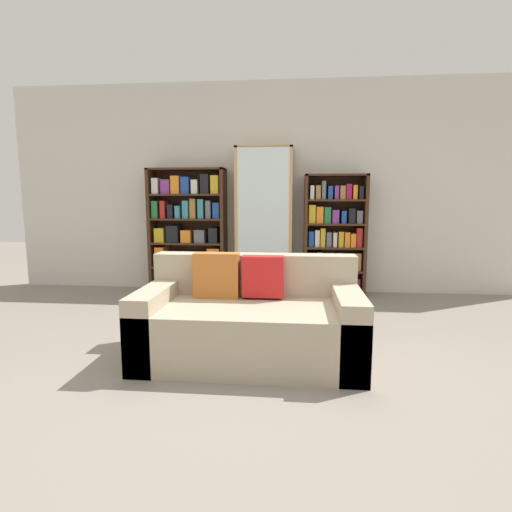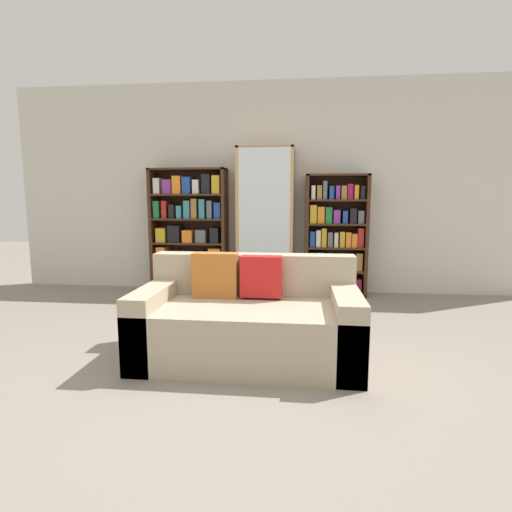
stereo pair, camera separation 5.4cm
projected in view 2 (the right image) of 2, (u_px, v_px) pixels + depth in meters
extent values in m
plane|color=gray|center=(237.00, 379.00, 2.72)|extent=(16.00, 16.00, 0.00)
cube|color=beige|center=(269.00, 189.00, 5.22)|extent=(6.84, 0.06, 2.70)
cube|color=tan|center=(248.00, 332.00, 3.03)|extent=(1.65, 0.88, 0.43)
cube|color=tan|center=(253.00, 274.00, 3.31)|extent=(1.65, 0.20, 0.33)
cube|color=tan|center=(156.00, 321.00, 3.10)|extent=(0.20, 0.88, 0.55)
cube|color=tan|center=(345.00, 327.00, 2.95)|extent=(0.20, 0.88, 0.55)
cube|color=#B76628|center=(215.00, 275.00, 3.18)|extent=(0.36, 0.12, 0.36)
cube|color=red|center=(261.00, 276.00, 3.14)|extent=(0.32, 0.12, 0.32)
cube|color=#3D2314|center=(154.00, 231.00, 5.25)|extent=(0.04, 0.32, 1.60)
cube|color=#3D2314|center=(225.00, 231.00, 5.15)|extent=(0.04, 0.32, 1.60)
cube|color=#3D2314|center=(188.00, 169.00, 5.09)|extent=(0.99, 0.32, 0.02)
cube|color=#3D2314|center=(191.00, 290.00, 5.31)|extent=(0.99, 0.32, 0.02)
cube|color=#3D2314|center=(192.00, 230.00, 5.35)|extent=(0.99, 0.01, 1.60)
cube|color=#3D2314|center=(190.00, 266.00, 5.27)|extent=(0.91, 0.32, 0.02)
cube|color=#3D2314|center=(190.00, 243.00, 5.22)|extent=(0.91, 0.32, 0.02)
cube|color=#3D2314|center=(189.00, 219.00, 5.18)|extent=(0.91, 0.32, 0.02)
cube|color=#3D2314|center=(188.00, 195.00, 5.14)|extent=(0.91, 0.32, 0.02)
cube|color=#AD231E|center=(162.00, 282.00, 5.33)|extent=(0.06, 0.24, 0.17)
cube|color=#1E4293|center=(168.00, 282.00, 5.32)|extent=(0.07, 0.24, 0.18)
cube|color=black|center=(174.00, 282.00, 5.31)|extent=(0.07, 0.24, 0.20)
cube|color=#1E4293|center=(181.00, 282.00, 5.30)|extent=(0.06, 0.24, 0.19)
cube|color=teal|center=(187.00, 281.00, 5.29)|extent=(0.07, 0.24, 0.23)
cube|color=#8E1947|center=(193.00, 282.00, 5.28)|extent=(0.06, 0.24, 0.21)
cube|color=#8E1947|center=(200.00, 283.00, 5.28)|extent=(0.08, 0.24, 0.17)
cube|color=#5B5B60|center=(207.00, 282.00, 5.26)|extent=(0.07, 0.24, 0.21)
cube|color=#7A3384|center=(213.00, 281.00, 5.25)|extent=(0.05, 0.24, 0.23)
cube|color=#1E4293|center=(220.00, 281.00, 5.24)|extent=(0.06, 0.24, 0.24)
cube|color=orange|center=(163.00, 256.00, 5.28)|extent=(0.11, 0.24, 0.25)
cube|color=olive|center=(177.00, 258.00, 5.26)|extent=(0.11, 0.24, 0.19)
cube|color=#7A3384|center=(190.00, 259.00, 5.25)|extent=(0.11, 0.24, 0.17)
cube|color=black|center=(203.00, 259.00, 5.22)|extent=(0.15, 0.24, 0.18)
cube|color=orange|center=(216.00, 257.00, 5.20)|extent=(0.16, 0.24, 0.24)
cube|color=gold|center=(163.00, 235.00, 5.24)|extent=(0.12, 0.24, 0.18)
cube|color=black|center=(176.00, 233.00, 5.22)|extent=(0.15, 0.24, 0.22)
cube|color=orange|center=(189.00, 236.00, 5.20)|extent=(0.13, 0.24, 0.16)
cube|color=#5B5B60|center=(202.00, 236.00, 5.18)|extent=(0.13, 0.24, 0.16)
cube|color=black|center=(216.00, 235.00, 5.16)|extent=(0.11, 0.24, 0.19)
cube|color=#237038|center=(159.00, 210.00, 5.20)|extent=(0.08, 0.24, 0.22)
cube|color=#AD231E|center=(167.00, 209.00, 5.18)|extent=(0.06, 0.24, 0.22)
cube|color=black|center=(174.00, 211.00, 5.18)|extent=(0.07, 0.24, 0.18)
cube|color=teal|center=(181.00, 212.00, 5.17)|extent=(0.06, 0.24, 0.16)
cube|color=teal|center=(189.00, 209.00, 5.15)|extent=(0.08, 0.24, 0.23)
cube|color=olive|center=(196.00, 209.00, 5.14)|extent=(0.07, 0.24, 0.25)
cube|color=teal|center=(204.00, 209.00, 5.13)|extent=(0.07, 0.24, 0.24)
cube|color=#5B5B60|center=(211.00, 210.00, 5.12)|extent=(0.06, 0.24, 0.23)
cube|color=#1E4293|center=(219.00, 211.00, 5.11)|extent=(0.08, 0.24, 0.20)
cube|color=beige|center=(159.00, 186.00, 5.15)|extent=(0.08, 0.24, 0.20)
cube|color=#7A3384|center=(169.00, 187.00, 5.14)|extent=(0.11, 0.24, 0.18)
cube|color=orange|center=(179.00, 185.00, 5.12)|extent=(0.11, 0.24, 0.22)
cube|color=#1E4293|center=(188.00, 186.00, 5.11)|extent=(0.10, 0.24, 0.21)
cube|color=beige|center=(198.00, 187.00, 5.10)|extent=(0.08, 0.24, 0.18)
cube|color=black|center=(207.00, 184.00, 5.08)|extent=(0.10, 0.24, 0.24)
cube|color=gold|center=(217.00, 185.00, 5.07)|extent=(0.10, 0.24, 0.23)
cube|color=tan|center=(239.00, 222.00, 5.09)|extent=(0.04, 0.36, 1.85)
cube|color=tan|center=(292.00, 222.00, 5.02)|extent=(0.04, 0.36, 1.85)
cube|color=tan|center=(266.00, 148.00, 4.93)|extent=(0.71, 0.36, 0.02)
cube|color=tan|center=(265.00, 292.00, 5.19)|extent=(0.71, 0.36, 0.02)
cube|color=tan|center=(266.00, 221.00, 5.23)|extent=(0.71, 0.01, 1.85)
cube|color=silver|center=(264.00, 223.00, 4.88)|extent=(0.63, 0.01, 1.83)
cube|color=tan|center=(265.00, 264.00, 5.13)|extent=(0.63, 0.32, 0.02)
cube|color=tan|center=(265.00, 236.00, 5.08)|extent=(0.63, 0.32, 0.02)
cube|color=tan|center=(265.00, 208.00, 5.03)|extent=(0.63, 0.32, 0.02)
cube|color=tan|center=(265.00, 179.00, 4.98)|extent=(0.63, 0.32, 0.02)
cylinder|color=silver|center=(250.00, 288.00, 5.19)|extent=(0.01, 0.01, 0.09)
cone|color=silver|center=(250.00, 281.00, 5.17)|extent=(0.09, 0.09, 0.11)
cylinder|color=silver|center=(265.00, 288.00, 5.18)|extent=(0.01, 0.01, 0.09)
cone|color=silver|center=(265.00, 281.00, 5.16)|extent=(0.09, 0.09, 0.11)
cylinder|color=silver|center=(280.00, 288.00, 5.17)|extent=(0.01, 0.01, 0.09)
cone|color=silver|center=(280.00, 281.00, 5.16)|extent=(0.09, 0.09, 0.11)
cylinder|color=silver|center=(246.00, 259.00, 5.17)|extent=(0.01, 0.01, 0.08)
cone|color=silver|center=(246.00, 252.00, 5.15)|extent=(0.07, 0.07, 0.10)
cylinder|color=silver|center=(254.00, 260.00, 5.15)|extent=(0.01, 0.01, 0.08)
cone|color=silver|center=(254.00, 252.00, 5.14)|extent=(0.07, 0.07, 0.10)
cylinder|color=silver|center=(261.00, 260.00, 5.12)|extent=(0.01, 0.01, 0.08)
cone|color=silver|center=(261.00, 253.00, 5.11)|extent=(0.07, 0.07, 0.10)
cylinder|color=silver|center=(269.00, 260.00, 5.11)|extent=(0.01, 0.01, 0.08)
cone|color=silver|center=(269.00, 253.00, 5.10)|extent=(0.07, 0.07, 0.10)
cylinder|color=silver|center=(277.00, 260.00, 5.11)|extent=(0.01, 0.01, 0.08)
cone|color=silver|center=(277.00, 253.00, 5.10)|extent=(0.07, 0.07, 0.10)
cylinder|color=silver|center=(284.00, 260.00, 5.12)|extent=(0.01, 0.01, 0.08)
cone|color=silver|center=(284.00, 253.00, 5.10)|extent=(0.07, 0.07, 0.10)
cylinder|color=silver|center=(247.00, 232.00, 5.11)|extent=(0.01, 0.01, 0.07)
cone|color=silver|center=(247.00, 226.00, 5.10)|extent=(0.08, 0.08, 0.09)
cylinder|color=silver|center=(256.00, 232.00, 5.10)|extent=(0.01, 0.01, 0.07)
cone|color=silver|center=(256.00, 226.00, 5.09)|extent=(0.08, 0.08, 0.09)
cylinder|color=silver|center=(265.00, 232.00, 5.09)|extent=(0.01, 0.01, 0.07)
cone|color=silver|center=(265.00, 226.00, 5.08)|extent=(0.08, 0.08, 0.09)
cylinder|color=silver|center=(275.00, 232.00, 5.07)|extent=(0.01, 0.01, 0.07)
cone|color=silver|center=(275.00, 226.00, 5.06)|extent=(0.08, 0.08, 0.09)
cylinder|color=silver|center=(284.00, 233.00, 5.04)|extent=(0.01, 0.01, 0.07)
cone|color=silver|center=(284.00, 227.00, 5.03)|extent=(0.08, 0.08, 0.09)
cylinder|color=silver|center=(248.00, 204.00, 5.05)|extent=(0.01, 0.01, 0.07)
cone|color=silver|center=(248.00, 198.00, 5.04)|extent=(0.09, 0.09, 0.09)
cylinder|color=silver|center=(259.00, 204.00, 5.01)|extent=(0.01, 0.01, 0.07)
cone|color=silver|center=(259.00, 198.00, 5.00)|extent=(0.09, 0.09, 0.09)
cylinder|color=silver|center=(271.00, 204.00, 5.00)|extent=(0.01, 0.01, 0.07)
cone|color=silver|center=(271.00, 198.00, 4.99)|extent=(0.09, 0.09, 0.09)
cylinder|color=silver|center=(283.00, 204.00, 5.02)|extent=(0.01, 0.01, 0.07)
cone|color=silver|center=(283.00, 198.00, 5.01)|extent=(0.09, 0.09, 0.09)
cylinder|color=silver|center=(248.00, 174.00, 4.98)|extent=(0.01, 0.01, 0.09)
cone|color=silver|center=(248.00, 166.00, 4.97)|extent=(0.09, 0.09, 0.11)
cylinder|color=silver|center=(260.00, 174.00, 4.99)|extent=(0.01, 0.01, 0.09)
cone|color=silver|center=(260.00, 166.00, 4.98)|extent=(0.09, 0.09, 0.11)
cylinder|color=silver|center=(271.00, 174.00, 4.95)|extent=(0.01, 0.01, 0.09)
cone|color=silver|center=(271.00, 166.00, 4.93)|extent=(0.09, 0.09, 0.11)
cylinder|color=silver|center=(283.00, 174.00, 4.93)|extent=(0.01, 0.01, 0.09)
cone|color=silver|center=(283.00, 166.00, 4.92)|extent=(0.09, 0.09, 0.11)
cube|color=#3D2314|center=(307.00, 235.00, 5.04)|extent=(0.04, 0.32, 1.52)
cube|color=#3D2314|center=(365.00, 236.00, 4.96)|extent=(0.04, 0.32, 1.52)
cube|color=#3D2314|center=(337.00, 175.00, 4.90)|extent=(0.77, 0.32, 0.02)
cube|color=#3D2314|center=(334.00, 294.00, 5.11)|extent=(0.77, 0.32, 0.02)
cube|color=#3D2314|center=(335.00, 235.00, 5.15)|extent=(0.77, 0.01, 1.52)
cube|color=#3D2314|center=(335.00, 270.00, 5.07)|extent=(0.69, 0.32, 0.02)
cube|color=#3D2314|center=(335.00, 247.00, 5.02)|extent=(0.69, 0.32, 0.02)
cube|color=#3D2314|center=(336.00, 224.00, 4.98)|extent=(0.69, 0.32, 0.02)
cube|color=#3D2314|center=(337.00, 200.00, 4.94)|extent=(0.69, 0.32, 0.02)
cube|color=#1E4293|center=(312.00, 285.00, 5.12)|extent=(0.06, 0.24, 0.20)
cube|color=black|center=(319.00, 286.00, 5.11)|extent=(0.06, 0.24, 0.17)
cube|color=#5B5B60|center=(327.00, 287.00, 5.10)|extent=(0.06, 0.24, 0.15)
cube|color=olive|center=(334.00, 285.00, 5.08)|extent=(0.08, 0.24, 0.21)
cube|color=beige|center=(342.00, 287.00, 5.08)|extent=(0.08, 0.24, 0.15)
cube|color=olive|center=(350.00, 285.00, 5.06)|extent=(0.07, 0.24, 0.21)
cube|color=#8E1947|center=(358.00, 286.00, 5.05)|extent=(0.06, 0.24, 0.20)
cube|color=#237038|center=(312.00, 261.00, 5.07)|extent=(0.08, 0.24, 0.22)
cube|color=#1E4293|center=(320.00, 260.00, 5.06)|extent=(0.06, 0.24, 0.23)
cube|color=#5B5B60|center=(327.00, 263.00, 5.05)|extent=(0.08, 0.24, 0.16)
cube|color=#5B5B60|center=(335.00, 263.00, 5.04)|extent=(0.07, 0.24, 0.17)
cube|color=beige|center=(343.00, 262.00, 5.03)|extent=(0.06, 0.24, 0.20)
cube|color=black|center=(351.00, 262.00, 5.02)|extent=(0.08, 0.24, 0.19)
cube|color=olive|center=(358.00, 261.00, 5.01)|extent=(0.08, 0.24, 0.22)
cube|color=#1E4293|center=(312.00, 239.00, 5.03)|extent=(0.06, 0.24, 0.19)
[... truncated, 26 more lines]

